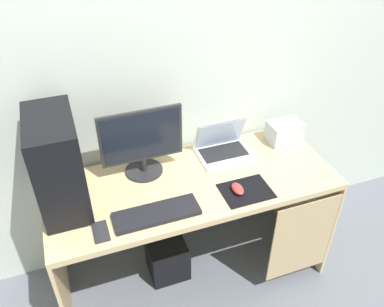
% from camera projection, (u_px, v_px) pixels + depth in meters
% --- Properties ---
extents(ground_plane, '(8.00, 8.00, 0.00)m').
position_uv_depth(ground_plane, '(192.00, 269.00, 2.58)').
color(ground_plane, slate).
extents(wall_back, '(4.00, 0.05, 2.60)m').
position_uv_depth(wall_back, '(169.00, 59.00, 2.08)').
color(wall_back, beige).
rests_on(wall_back, ground_plane).
extents(desk, '(1.56, 0.63, 0.75)m').
position_uv_depth(desk, '(196.00, 201.00, 2.22)').
color(desk, tan).
rests_on(desk, ground_plane).
extents(pc_tower, '(0.22, 0.40, 0.49)m').
position_uv_depth(pc_tower, '(58.00, 164.00, 1.86)').
color(pc_tower, black).
rests_on(pc_tower, desk).
extents(monitor, '(0.44, 0.21, 0.39)m').
position_uv_depth(monitor, '(142.00, 143.00, 2.08)').
color(monitor, '#232326').
rests_on(monitor, desk).
extents(laptop, '(0.31, 0.23, 0.21)m').
position_uv_depth(laptop, '(223.00, 147.00, 2.32)').
color(laptop, white).
rests_on(laptop, desk).
extents(projector, '(0.20, 0.14, 0.13)m').
position_uv_depth(projector, '(284.00, 132.00, 2.41)').
color(projector, '#B7BCC6').
rests_on(projector, desk).
extents(keyboard, '(0.42, 0.14, 0.02)m').
position_uv_depth(keyboard, '(157.00, 214.00, 1.92)').
color(keyboard, black).
rests_on(keyboard, desk).
extents(mousepad, '(0.26, 0.20, 0.00)m').
position_uv_depth(mousepad, '(246.00, 191.00, 2.07)').
color(mousepad, black).
rests_on(mousepad, desk).
extents(mouse_left, '(0.06, 0.10, 0.03)m').
position_uv_depth(mouse_left, '(238.00, 189.00, 2.05)').
color(mouse_left, '#B23333').
rests_on(mouse_left, mousepad).
extents(cell_phone, '(0.07, 0.13, 0.01)m').
position_uv_depth(cell_phone, '(101.00, 232.00, 1.84)').
color(cell_phone, '#232326').
rests_on(cell_phone, desk).
extents(subwoofer, '(0.23, 0.23, 0.23)m').
position_uv_depth(subwoofer, '(167.00, 258.00, 2.50)').
color(subwoofer, black).
rests_on(subwoofer, ground_plane).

